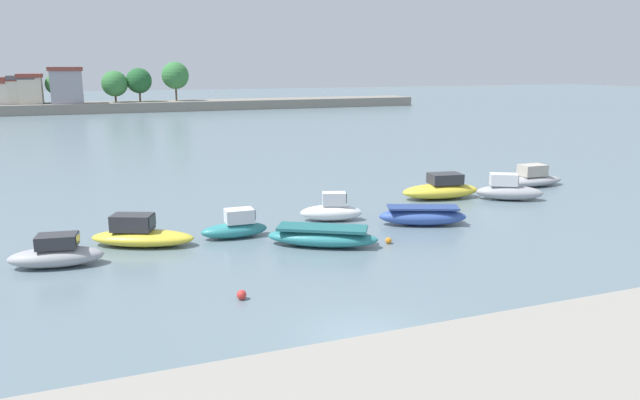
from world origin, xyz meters
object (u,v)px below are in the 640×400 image
object	(u,v)px
moored_boat_6	(423,216)
moored_boat_7	(441,189)
moored_boat_4	(322,237)
moored_boat_9	(531,179)
moored_boat_8	(508,190)
moored_boat_1	(56,254)
mooring_buoy_0	(388,241)
moored_boat_5	(332,211)
mooring_buoy_1	(242,295)
moored_boat_3	(236,227)
moored_boat_2	(141,235)

from	to	relation	value
moored_boat_6	moored_boat_7	bearing A→B (deg)	71.30
moored_boat_4	moored_boat_9	xyz separation A→B (m)	(19.54, 8.26, 0.08)
moored_boat_6	moored_boat_8	bearing A→B (deg)	43.93
moored_boat_1	mooring_buoy_0	bearing A→B (deg)	-0.33
moored_boat_5	moored_boat_7	world-z (taller)	moored_boat_7
moored_boat_5	mooring_buoy_1	bearing A→B (deg)	-109.56
moored_boat_4	moored_boat_6	xyz separation A→B (m)	(6.60, 1.69, 0.04)
moored_boat_1	mooring_buoy_1	xyz separation A→B (m)	(6.69, -6.61, -0.38)
moored_boat_7	moored_boat_8	size ratio (longest dim) A/B	1.23
moored_boat_4	mooring_buoy_1	world-z (taller)	moored_boat_4
moored_boat_4	mooring_buoy_0	bearing A→B (deg)	15.62
moored_boat_1	moored_boat_7	size ratio (longest dim) A/B	0.76
moored_boat_4	mooring_buoy_1	size ratio (longest dim) A/B	14.80
moored_boat_4	moored_boat_8	world-z (taller)	moored_boat_8
moored_boat_6	mooring_buoy_1	world-z (taller)	moored_boat_6
moored_boat_3	mooring_buoy_1	xyz separation A→B (m)	(-1.69, -8.24, -0.38)
moored_boat_2	moored_boat_3	world-z (taller)	moored_boat_2
moored_boat_4	moored_boat_5	bearing A→B (deg)	92.35
moored_boat_2	moored_boat_7	xyz separation A→B (m)	(19.47, 3.88, 0.08)
moored_boat_8	moored_boat_9	world-z (taller)	moored_boat_8
moored_boat_2	moored_boat_7	world-z (taller)	moored_boat_7
moored_boat_1	moored_boat_2	bearing A→B (deg)	34.62
moored_boat_9	moored_boat_4	bearing A→B (deg)	-156.13
mooring_buoy_1	moored_boat_1	bearing A→B (deg)	135.34
moored_boat_3	moored_boat_1	bearing A→B (deg)	-167.47
moored_boat_2	moored_boat_6	bearing A→B (deg)	17.46
moored_boat_7	mooring_buoy_0	size ratio (longest dim) A/B	17.48
moored_boat_3	mooring_buoy_1	size ratio (longest dim) A/B	9.22
moored_boat_8	moored_boat_9	distance (m)	5.41
moored_boat_7	moored_boat_8	world-z (taller)	moored_boat_8
moored_boat_5	mooring_buoy_1	distance (m)	12.27
moored_boat_1	mooring_buoy_0	xyz separation A→B (m)	(15.21, -2.15, -0.41)
moored_boat_8	moored_boat_1	bearing A→B (deg)	-142.99
moored_boat_9	moored_boat_7	bearing A→B (deg)	-171.26
moored_boat_7	moored_boat_3	bearing A→B (deg)	-157.12
mooring_buoy_1	moored_boat_8	bearing A→B (deg)	27.11
moored_boat_3	moored_boat_9	bearing A→B (deg)	14.35
moored_boat_3	moored_boat_8	distance (m)	18.84
mooring_buoy_0	moored_boat_8	bearing A→B (deg)	26.73
moored_boat_6	moored_boat_7	distance (m)	7.11
moored_boat_3	mooring_buoy_0	distance (m)	7.82
moored_boat_1	mooring_buoy_1	bearing A→B (deg)	-36.94
moored_boat_1	moored_boat_6	xyz separation A→B (m)	(18.60, 0.34, -0.05)
moored_boat_5	mooring_buoy_0	size ratio (longest dim) A/B	11.90
moored_boat_2	moored_boat_6	world-z (taller)	moored_boat_2
mooring_buoy_1	moored_boat_3	bearing A→B (deg)	78.43
moored_boat_5	mooring_buoy_1	world-z (taller)	moored_boat_5
moored_boat_1	moored_boat_2	size ratio (longest dim) A/B	0.78
mooring_buoy_0	moored_boat_9	bearing A→B (deg)	29.01
moored_boat_3	moored_boat_5	size ratio (longest dim) A/B	0.92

